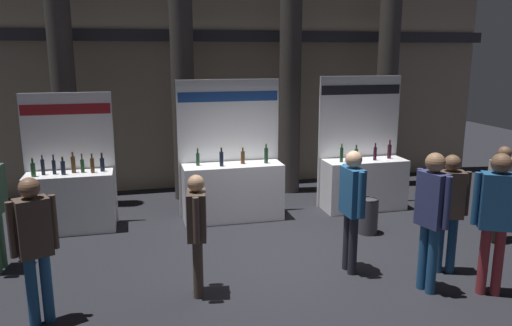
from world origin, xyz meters
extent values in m
plane|color=black|center=(0.00, 0.00, 0.00)|extent=(24.97, 24.97, 0.00)
cube|color=gray|center=(0.00, 4.46, 3.08)|extent=(12.49, 0.25, 6.16)
cube|color=#2D2D33|center=(0.00, 4.15, 3.39)|extent=(12.49, 0.20, 0.24)
cylinder|color=#423D38|center=(-3.44, 3.46, 2.84)|extent=(0.47, 0.47, 5.68)
cylinder|color=#423D38|center=(-1.15, 3.46, 2.84)|extent=(0.47, 0.47, 5.68)
cylinder|color=#423D38|center=(1.15, 3.46, 2.84)|extent=(0.47, 0.47, 5.68)
cylinder|color=#423D38|center=(3.44, 3.46, 2.84)|extent=(0.47, 0.47, 5.68)
cube|color=white|center=(-3.28, 1.90, 0.51)|extent=(1.45, 0.60, 1.02)
cube|color=white|center=(-3.28, 2.24, 1.19)|extent=(1.52, 0.04, 2.37)
cube|color=maroon|center=(-3.28, 2.22, 2.09)|extent=(1.47, 0.01, 0.18)
cylinder|color=#19381E|center=(-3.82, 1.82, 1.14)|extent=(0.07, 0.07, 0.23)
cylinder|color=#19381E|center=(-3.82, 1.82, 1.29)|extent=(0.03, 0.03, 0.08)
cylinder|color=gold|center=(-3.82, 1.82, 1.34)|extent=(0.03, 0.03, 0.02)
cylinder|color=black|center=(-3.68, 1.90, 1.16)|extent=(0.06, 0.06, 0.27)
cylinder|color=black|center=(-3.68, 1.90, 1.32)|extent=(0.03, 0.03, 0.06)
cylinder|color=red|center=(-3.68, 1.90, 1.36)|extent=(0.03, 0.03, 0.02)
cylinder|color=black|center=(-3.51, 1.92, 1.14)|extent=(0.06, 0.06, 0.24)
cylinder|color=black|center=(-3.51, 1.92, 1.30)|extent=(0.03, 0.03, 0.08)
cylinder|color=black|center=(-3.51, 1.92, 1.35)|extent=(0.03, 0.03, 0.02)
cylinder|color=black|center=(-3.36, 1.84, 1.14)|extent=(0.07, 0.07, 0.23)
cylinder|color=black|center=(-3.36, 1.84, 1.29)|extent=(0.03, 0.03, 0.07)
cylinder|color=gold|center=(-3.36, 1.84, 1.34)|extent=(0.03, 0.03, 0.02)
cylinder|color=#472D14|center=(-3.20, 1.95, 1.16)|extent=(0.07, 0.07, 0.28)
cylinder|color=#472D14|center=(-3.20, 1.95, 1.34)|extent=(0.03, 0.03, 0.07)
cylinder|color=red|center=(-3.20, 1.95, 1.38)|extent=(0.03, 0.03, 0.02)
cylinder|color=#19381E|center=(-3.06, 1.93, 1.14)|extent=(0.06, 0.06, 0.22)
cylinder|color=#19381E|center=(-3.06, 1.93, 1.29)|extent=(0.03, 0.03, 0.09)
cylinder|color=red|center=(-3.06, 1.93, 1.34)|extent=(0.03, 0.03, 0.02)
cylinder|color=#472D14|center=(-2.89, 1.87, 1.15)|extent=(0.07, 0.07, 0.25)
cylinder|color=#472D14|center=(-2.89, 1.87, 1.31)|extent=(0.03, 0.03, 0.07)
cylinder|color=black|center=(-2.89, 1.87, 1.35)|extent=(0.03, 0.03, 0.02)
cylinder|color=black|center=(-2.73, 1.94, 1.14)|extent=(0.08, 0.08, 0.23)
cylinder|color=black|center=(-2.73, 1.94, 1.30)|extent=(0.03, 0.03, 0.08)
cylinder|color=red|center=(-2.73, 1.94, 1.35)|extent=(0.03, 0.03, 0.02)
cube|color=white|center=(-0.45, 1.83, 0.52)|extent=(1.82, 0.60, 1.04)
cube|color=white|center=(-0.45, 2.17, 1.28)|extent=(1.91, 0.04, 2.56)
cube|color=navy|center=(-0.45, 2.15, 2.25)|extent=(1.86, 0.01, 0.18)
cylinder|color=#19381E|center=(-1.07, 1.91, 1.15)|extent=(0.06, 0.06, 0.22)
cylinder|color=#19381E|center=(-1.07, 1.91, 1.31)|extent=(0.03, 0.03, 0.09)
cylinder|color=gold|center=(-1.07, 1.91, 1.36)|extent=(0.03, 0.03, 0.02)
cylinder|color=black|center=(-0.67, 1.75, 1.17)|extent=(0.07, 0.07, 0.26)
cylinder|color=black|center=(-0.67, 1.75, 1.34)|extent=(0.03, 0.03, 0.07)
cylinder|color=gold|center=(-0.67, 1.75, 1.38)|extent=(0.03, 0.03, 0.02)
cylinder|color=#472D14|center=(-0.25, 1.86, 1.16)|extent=(0.07, 0.07, 0.23)
cylinder|color=#472D14|center=(-0.25, 1.86, 1.31)|extent=(0.03, 0.03, 0.07)
cylinder|color=gold|center=(-0.25, 1.86, 1.35)|extent=(0.03, 0.03, 0.02)
cylinder|color=#19381E|center=(0.17, 1.81, 1.18)|extent=(0.07, 0.07, 0.28)
cylinder|color=#19381E|center=(0.17, 1.81, 1.36)|extent=(0.03, 0.03, 0.07)
cylinder|color=gold|center=(0.17, 1.81, 1.40)|extent=(0.03, 0.03, 0.02)
cube|color=white|center=(2.18, 1.82, 0.50)|extent=(1.61, 0.60, 0.99)
cube|color=white|center=(2.18, 2.16, 1.30)|extent=(1.69, 0.04, 2.59)
cube|color=black|center=(2.18, 2.14, 2.33)|extent=(1.64, 0.01, 0.18)
cylinder|color=#19381E|center=(1.65, 1.76, 1.13)|extent=(0.06, 0.06, 0.28)
cylinder|color=#19381E|center=(1.65, 1.76, 1.31)|extent=(0.03, 0.03, 0.07)
cylinder|color=gold|center=(1.65, 1.76, 1.35)|extent=(0.03, 0.03, 0.02)
cylinder|color=#19381E|center=(1.99, 1.85, 1.10)|extent=(0.07, 0.07, 0.22)
cylinder|color=#19381E|center=(1.99, 1.85, 1.25)|extent=(0.03, 0.03, 0.06)
cylinder|color=black|center=(1.99, 1.85, 1.29)|extent=(0.03, 0.03, 0.02)
cylinder|color=black|center=(2.35, 1.77, 1.12)|extent=(0.06, 0.06, 0.25)
cylinder|color=black|center=(2.35, 1.77, 1.28)|extent=(0.03, 0.03, 0.07)
cylinder|color=red|center=(2.35, 1.77, 1.33)|extent=(0.03, 0.03, 0.02)
cylinder|color=black|center=(2.70, 1.85, 1.13)|extent=(0.07, 0.07, 0.27)
cylinder|color=black|center=(2.70, 1.85, 1.31)|extent=(0.03, 0.03, 0.08)
cylinder|color=red|center=(2.70, 1.85, 1.36)|extent=(0.03, 0.03, 0.02)
cylinder|color=#38383D|center=(1.65, 0.55, 0.30)|extent=(0.34, 0.34, 0.60)
torus|color=black|center=(1.65, 0.55, 0.61)|extent=(0.34, 0.34, 0.02)
cylinder|color=navy|center=(1.44, -1.65, 0.44)|extent=(0.12, 0.12, 0.89)
cylinder|color=navy|center=(1.41, -1.50, 0.44)|extent=(0.12, 0.12, 0.89)
cube|color=navy|center=(1.42, -1.58, 1.24)|extent=(0.29, 0.42, 0.70)
sphere|color=#8C6647|center=(1.42, -1.58, 1.72)|extent=(0.24, 0.24, 0.24)
cylinder|color=navy|center=(1.48, -1.81, 1.26)|extent=(0.08, 0.08, 0.67)
cylinder|color=navy|center=(1.37, -1.35, 1.26)|extent=(0.08, 0.08, 0.67)
cylinder|color=#33563D|center=(-4.11, 0.56, 0.42)|extent=(0.12, 0.12, 0.84)
cylinder|color=navy|center=(-3.37, -1.27, 0.42)|extent=(0.12, 0.12, 0.83)
cylinder|color=navy|center=(-3.23, -1.20, 0.42)|extent=(0.12, 0.12, 0.83)
cube|color=#47382D|center=(-3.30, -1.23, 1.16)|extent=(0.42, 0.36, 0.66)
sphere|color=brown|center=(-3.30, -1.23, 1.61)|extent=(0.23, 0.23, 0.23)
cylinder|color=#47382D|center=(-3.50, -1.32, 1.18)|extent=(0.08, 0.08, 0.63)
cylinder|color=#47382D|center=(-3.10, -1.15, 1.18)|extent=(0.08, 0.08, 0.63)
cylinder|color=maroon|center=(2.23, -1.89, 0.45)|extent=(0.12, 0.12, 0.89)
cylinder|color=maroon|center=(2.07, -1.81, 0.45)|extent=(0.12, 0.12, 0.89)
cube|color=navy|center=(2.15, -1.85, 1.25)|extent=(0.47, 0.40, 0.71)
sphere|color=brown|center=(2.15, -1.85, 1.73)|extent=(0.25, 0.25, 0.25)
cylinder|color=navy|center=(1.93, -1.74, 1.26)|extent=(0.08, 0.08, 0.67)
cylinder|color=#23232D|center=(0.70, -0.70, 0.42)|extent=(0.12, 0.12, 0.84)
cylinder|color=#23232D|center=(0.70, -0.88, 0.42)|extent=(0.12, 0.12, 0.84)
cube|color=navy|center=(0.70, -0.79, 1.18)|extent=(0.22, 0.41, 0.67)
sphere|color=tan|center=(0.70, -0.79, 1.63)|extent=(0.23, 0.23, 0.23)
cylinder|color=navy|center=(0.69, -0.54, 1.19)|extent=(0.08, 0.08, 0.63)
cylinder|color=navy|center=(0.71, -1.04, 1.19)|extent=(0.08, 0.08, 0.63)
cylinder|color=#47382D|center=(-1.45, -0.88, 0.38)|extent=(0.12, 0.12, 0.76)
cylinder|color=#47382D|center=(-1.48, -1.05, 0.38)|extent=(0.12, 0.12, 0.76)
cube|color=#47382D|center=(-1.47, -0.96, 1.06)|extent=(0.29, 0.42, 0.60)
sphere|color=tan|center=(-1.47, -0.96, 1.48)|extent=(0.21, 0.21, 0.21)
cylinder|color=#47382D|center=(-1.43, -0.72, 1.08)|extent=(0.08, 0.08, 0.57)
cylinder|color=#47382D|center=(-1.50, -1.20, 1.08)|extent=(0.08, 0.08, 0.57)
cylinder|color=navy|center=(1.91, -1.10, 0.41)|extent=(0.12, 0.12, 0.82)
cylinder|color=navy|center=(2.07, -1.16, 0.41)|extent=(0.12, 0.12, 0.82)
cube|color=#47382D|center=(1.99, -1.13, 1.14)|extent=(0.43, 0.36, 0.65)
sphere|color=brown|center=(1.99, -1.13, 1.58)|extent=(0.23, 0.23, 0.23)
cylinder|color=#47382D|center=(1.77, -1.06, 1.16)|extent=(0.08, 0.08, 0.62)
cylinder|color=#47382D|center=(2.20, -1.21, 1.16)|extent=(0.08, 0.08, 0.62)
cylinder|color=#47382D|center=(3.44, -0.31, 0.38)|extent=(0.12, 0.12, 0.77)
cylinder|color=#47382D|center=(3.62, -0.27, 0.38)|extent=(0.12, 0.12, 0.77)
cube|color=#ADA393|center=(3.53, -0.29, 1.07)|extent=(0.46, 0.32, 0.61)
sphere|color=brown|center=(3.53, -0.29, 1.48)|extent=(0.21, 0.21, 0.21)
cylinder|color=#ADA393|center=(3.28, -0.35, 1.08)|extent=(0.08, 0.08, 0.58)
cylinder|color=#ADA393|center=(3.78, -0.23, 1.08)|extent=(0.08, 0.08, 0.58)
camera|label=1|loc=(-2.17, -6.88, 3.05)|focal=35.05mm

